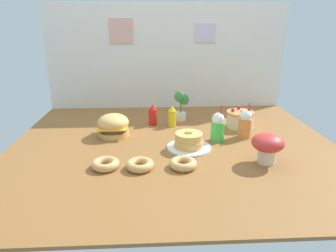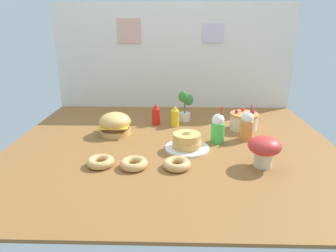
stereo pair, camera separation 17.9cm
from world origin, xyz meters
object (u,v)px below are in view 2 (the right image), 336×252
Objects in this scene: ketchup_bottle at (156,115)px; cream_soda_cup at (218,128)px; potted_plant at (185,105)px; burger at (115,124)px; pancake_stack at (187,142)px; orange_float_cup at (247,126)px; donut_chocolate at (134,163)px; donut_vanilla at (177,164)px; mushroom_stool at (264,148)px; donut_pink_glaze at (100,162)px; mustard_bottle at (175,117)px; layer_cake at (244,121)px.

ketchup_bottle is 0.67× the size of cream_soda_cup.
burger is at bearing -147.38° from potted_plant.
burger is at bearing 152.71° from pancake_stack.
orange_float_cup reaches higher than ketchup_bottle.
burger is 0.70m from potted_plant.
donut_chocolate is (-0.09, -0.87, -0.06)m from ketchup_bottle.
donut_chocolate is 1.00× the size of donut_vanilla.
donut_pink_glaze is at bearing -178.95° from mushroom_stool.
burger is 1.33× the size of mustard_bottle.
cream_soda_cup is 1.61× the size of donut_chocolate.
mustard_bottle is 0.20m from potted_plant.
cream_soda_cup reaches higher than donut_vanilla.
mushroom_stool is at bearing -28.79° from pancake_stack.
pancake_stack is 1.55× the size of mushroom_stool.
burger is at bearing 111.20° from donut_chocolate.
cream_soda_cup is at bearing -48.70° from mustard_bottle.
cream_soda_cup is at bearing -164.26° from orange_float_cup.
donut_vanilla is at bearing -103.37° from pancake_stack.
pancake_stack is 1.13× the size of cream_soda_cup.
potted_plant is at bearing 116.95° from mushroom_stool.
burger is 0.88× the size of cream_soda_cup.
pancake_stack is 0.64m from donut_pink_glaze.
layer_cake is 1.34× the size of donut_pink_glaze.
pancake_stack is 0.53m from mustard_bottle.
ketchup_bottle is at bearing 165.27° from mustard_bottle.
donut_vanilla is 0.85× the size of mushroom_stool.
mustard_bottle reaches higher than burger.
ketchup_bottle is at bearing -156.56° from potted_plant.
mushroom_stool is (0.57, -0.78, 0.04)m from mustard_bottle.
donut_pink_glaze is at bearing 174.43° from donut_chocolate.
orange_float_cup reaches higher than layer_cake.
mushroom_stool is at bearing -59.25° from cream_soda_cup.
layer_cake is (1.09, 0.15, -0.01)m from burger.
mustard_bottle is (0.17, -0.05, 0.00)m from ketchup_bottle.
mustard_bottle is 0.91× the size of mushroom_stool.
donut_chocolate is at bearing -5.57° from donut_pink_glaze.
donut_vanilla is (0.50, -0.02, 0.00)m from donut_pink_glaze.
pancake_stack is 1.36× the size of layer_cake.
mushroom_stool is at bearing -89.16° from orange_float_cup.
donut_vanilla is (-0.31, -0.45, -0.08)m from cream_soda_cup.
donut_pink_glaze is 1.13m from potted_plant.
cream_soda_cup reaches higher than layer_cake.
burger is 0.88× the size of orange_float_cup.
cream_soda_cup is (0.82, -0.16, 0.03)m from burger.
pancake_stack is 0.62m from ketchup_bottle.
burger is at bearing 130.16° from donut_vanilla.
orange_float_cup reaches higher than mushroom_stool.
mustard_bottle is at bearing 59.08° from donut_pink_glaze.
mustard_bottle is at bearing 126.16° from mushroom_stool.
mustard_bottle is at bearing -14.73° from ketchup_bottle.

